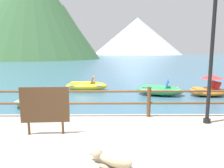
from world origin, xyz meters
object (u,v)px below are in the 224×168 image
object	(u,v)px
pedal_boat_1	(160,90)
sign_board	(45,106)
pedal_boat_0	(86,86)
pedal_boat_4	(38,102)
lamp_post	(213,30)
pedal_boat_3	(209,89)
dog_resting	(112,159)

from	to	relation	value
pedal_boat_1	sign_board	bearing A→B (deg)	-123.14
pedal_boat_0	pedal_boat_4	size ratio (longest dim) A/B	1.11
pedal_boat_0	lamp_post	bearing A→B (deg)	-59.30
pedal_boat_1	pedal_boat_4	bearing A→B (deg)	-155.98
pedal_boat_3	pedal_boat_4	bearing A→B (deg)	-164.31
lamp_post	dog_resting	xyz separation A→B (m)	(-2.75, -2.30, -2.48)
pedal_boat_0	pedal_boat_3	xyz separation A→B (m)	(6.95, -1.63, 0.09)
sign_board	pedal_boat_4	size ratio (longest dim) A/B	0.51
pedal_boat_3	dog_resting	bearing A→B (deg)	-124.32
sign_board	pedal_boat_0	xyz separation A→B (m)	(0.07, 8.07, -0.83)
pedal_boat_4	dog_resting	bearing A→B (deg)	-59.95
sign_board	pedal_boat_4	distance (m)	4.41
pedal_boat_1	dog_resting	bearing A→B (deg)	-108.54
pedal_boat_3	pedal_boat_4	world-z (taller)	pedal_boat_3
pedal_boat_3	pedal_boat_4	distance (m)	8.91
dog_resting	sign_board	bearing A→B (deg)	137.96
pedal_boat_0	pedal_boat_3	size ratio (longest dim) A/B	1.18
pedal_boat_4	sign_board	bearing A→B (deg)	-68.92
pedal_boat_1	pedal_boat_4	world-z (taller)	pedal_boat_1
lamp_post	pedal_boat_4	distance (m)	7.28
pedal_boat_3	pedal_boat_4	size ratio (longest dim) A/B	0.94
pedal_boat_1	pedal_boat_3	bearing A→B (deg)	-4.74
sign_board	pedal_boat_1	xyz separation A→B (m)	(4.35, 6.66, -0.84)
sign_board	pedal_boat_4	bearing A→B (deg)	111.08
dog_resting	pedal_boat_4	bearing A→B (deg)	120.05
pedal_boat_3	pedal_boat_1	bearing A→B (deg)	175.26
lamp_post	dog_resting	size ratio (longest dim) A/B	4.47
lamp_post	pedal_boat_4	bearing A→B (deg)	151.63
sign_board	dog_resting	size ratio (longest dim) A/B	1.23
dog_resting	pedal_boat_0	size ratio (longest dim) A/B	0.38
sign_board	pedal_boat_0	distance (m)	8.11
dog_resting	pedal_boat_0	world-z (taller)	pedal_boat_0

